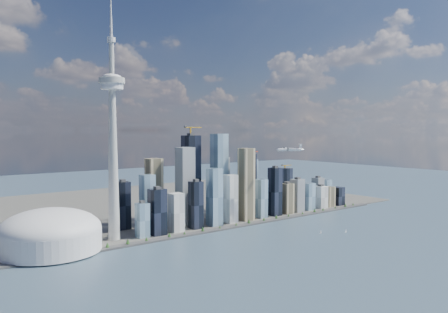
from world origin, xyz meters
TOP-DOWN VIEW (x-y plane):
  - ground at (0.00, 0.00)m, footprint 4000.00×4000.00m
  - seawall at (0.00, 250.00)m, footprint 1100.00×22.00m
  - land at (0.00, 700.00)m, footprint 1400.00×900.00m
  - shoreline_trees at (0.00, 250.00)m, footprint 960.53×7.20m
  - skyscraper_cluster at (59.62, 336.82)m, footprint 736.00×142.00m
  - needle_tower at (-300.00, 310.00)m, footprint 56.00×56.00m
  - dome_stadium at (-440.00, 300.00)m, footprint 200.00×200.00m
  - airplane at (138.39, 194.06)m, footprint 74.80×67.18m
  - sailboat_west at (176.71, 43.43)m, footprint 6.92×2.88m
  - sailboat_east at (119.76, 73.22)m, footprint 6.41×2.85m

SIDE VIEW (x-z plane):
  - ground at x=0.00m, z-range 0.00..0.00m
  - land at x=0.00m, z-range 0.00..3.00m
  - seawall at x=0.00m, z-range 0.00..4.00m
  - sailboat_east at x=119.76m, z-range -1.59..7.27m
  - sailboat_west at x=176.71m, z-range -1.71..7.85m
  - shoreline_trees at x=0.00m, z-range 4.38..13.18m
  - dome_stadium at x=-440.00m, z-range -3.56..82.44m
  - skyscraper_cluster at x=59.62m, z-range -48.54..207.07m
  - airplane at x=138.39m, z-range 187.27..206.52m
  - needle_tower at x=-300.00m, z-range -39.41..511.09m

